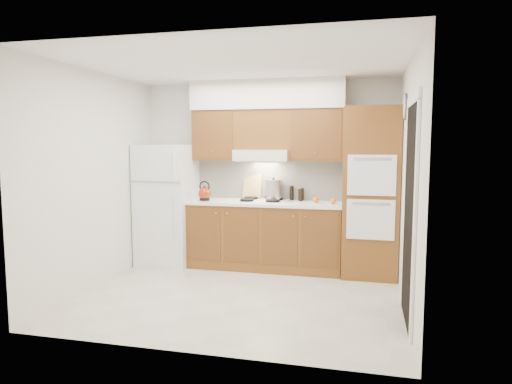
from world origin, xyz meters
TOP-DOWN VIEW (x-y plane):
  - floor at (0.00, 0.00)m, footprint 3.60×3.60m
  - ceiling at (0.00, 0.00)m, footprint 3.60×3.60m
  - wall_back at (0.00, 1.50)m, footprint 3.60×0.02m
  - wall_left at (-1.80, 0.00)m, footprint 0.02×3.00m
  - wall_right at (1.80, 0.00)m, footprint 0.02×3.00m
  - fridge at (-1.41, 1.14)m, footprint 0.75×0.72m
  - base_cabinets at (0.02, 1.20)m, footprint 2.11×0.60m
  - countertop at (0.03, 1.19)m, footprint 2.13×0.62m
  - backsplash at (0.02, 1.49)m, footprint 2.11×0.03m
  - oven_cabinet at (1.44, 1.18)m, footprint 0.70×0.65m
  - upper_cab_left at (-0.71, 1.33)m, footprint 0.63×0.33m
  - upper_cab_right at (0.72, 1.33)m, footprint 0.73×0.33m
  - range_hood at (-0.02, 1.27)m, footprint 0.75×0.45m
  - upper_cab_over_hood at (-0.02, 1.33)m, footprint 0.75×0.33m
  - soffit at (0.03, 1.32)m, footprint 2.13×0.36m
  - cooktop at (-0.02, 1.21)m, footprint 0.74×0.50m
  - doorway at (1.79, -0.35)m, footprint 0.02×0.90m
  - wall_clock at (1.79, 0.55)m, footprint 0.02×0.30m
  - kettle at (-0.81, 1.06)m, footprint 0.22×0.22m
  - cutting_board at (-0.22, 1.45)m, footprint 0.28×0.11m
  - stock_pot at (0.12, 1.33)m, footprint 0.30×0.30m
  - condiment_a at (0.36, 1.43)m, footprint 0.07×0.07m
  - condiment_b at (0.50, 1.43)m, footprint 0.07×0.07m
  - condiment_c at (0.49, 1.36)m, footprint 0.06×0.06m
  - orange_near at (0.96, 1.15)m, footprint 0.09×0.09m
  - orange_far at (0.72, 1.23)m, footprint 0.11×0.11m

SIDE VIEW (x-z plane):
  - floor at x=0.00m, z-range 0.00..0.00m
  - base_cabinets at x=0.02m, z-range 0.00..0.90m
  - fridge at x=-1.41m, z-range 0.00..1.72m
  - countertop at x=0.03m, z-range 0.90..0.94m
  - cooktop at x=-0.02m, z-range 0.94..0.95m
  - orange_near at x=0.96m, z-range 0.94..1.01m
  - orange_far at x=0.72m, z-range 0.94..1.02m
  - condiment_c at x=0.49m, z-range 0.94..1.11m
  - condiment_b at x=0.50m, z-range 0.94..1.12m
  - kettle at x=-0.81m, z-range 0.95..1.13m
  - condiment_a at x=0.36m, z-range 0.94..1.15m
  - doorway at x=1.79m, z-range 0.00..2.10m
  - stock_pot at x=0.12m, z-range 0.97..1.23m
  - oven_cabinet at x=1.44m, z-range 0.00..2.20m
  - cutting_board at x=-0.22m, z-range 0.96..1.32m
  - backsplash at x=0.02m, z-range 0.94..1.50m
  - wall_back at x=0.00m, z-range 0.00..2.60m
  - wall_left at x=-1.80m, z-range 0.00..2.60m
  - wall_right at x=1.80m, z-range 0.00..2.60m
  - range_hood at x=-0.02m, z-range 1.50..1.65m
  - upper_cab_left at x=-0.71m, z-range 1.50..2.20m
  - upper_cab_right at x=0.72m, z-range 1.50..2.20m
  - upper_cab_over_hood at x=-0.02m, z-range 1.65..2.20m
  - wall_clock at x=1.79m, z-range 2.00..2.30m
  - soffit at x=0.03m, z-range 2.20..2.60m
  - ceiling at x=0.00m, z-range 2.60..2.60m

